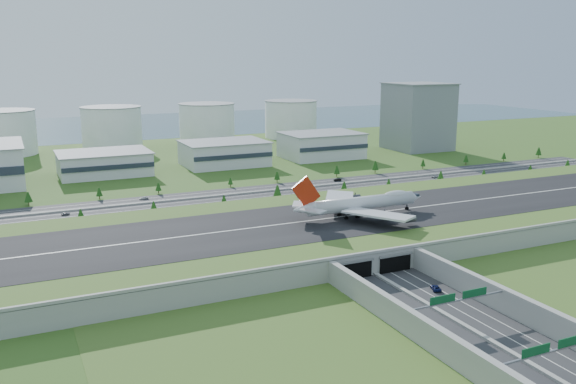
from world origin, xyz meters
name	(u,v)px	position (x,y,z in m)	size (l,w,h in m)	color
ground	(313,238)	(0.00, 0.00, 0.00)	(1200.00, 1200.00, 0.00)	#39561B
airfield_deck	(313,229)	(0.00, -0.09, 4.12)	(520.00, 100.00, 9.20)	gray
underpass_road	(468,318)	(0.00, -99.42, 3.43)	(38.80, 120.40, 8.00)	#28282B
sign_gantry_near	(458,301)	(0.00, -95.04, 6.95)	(38.70, 0.70, 9.80)	gray
sign_gantry_far	(553,352)	(0.00, -130.04, 6.95)	(38.70, 0.70, 9.80)	gray
north_expressway	(237,194)	(0.00, 95.00, 0.06)	(560.00, 36.00, 0.12)	#28282B
tree_row	(247,185)	(7.33, 98.75, 4.54)	(504.12, 48.72, 8.44)	#3D2819
hangar_mid_a	(104,163)	(-60.00, 190.00, 7.50)	(58.00, 42.00, 15.00)	silver
hangar_mid_b	(224,154)	(25.00, 190.00, 8.50)	(58.00, 42.00, 17.00)	silver
hangar_mid_c	(321,146)	(105.00, 190.00, 9.50)	(58.00, 42.00, 19.00)	silver
office_tower	(418,117)	(200.00, 195.00, 27.50)	(46.00, 46.00, 55.00)	slate
fuel_tank_a	(3,133)	(-120.00, 310.00, 17.50)	(50.00, 50.00, 35.00)	white
fuel_tank_b	(112,128)	(-35.00, 310.00, 17.50)	(50.00, 50.00, 35.00)	white
fuel_tank_c	(207,123)	(50.00, 310.00, 17.50)	(50.00, 50.00, 35.00)	white
fuel_tank_d	(291,119)	(135.00, 310.00, 17.50)	(50.00, 50.00, 35.00)	white
bay_water	(120,126)	(0.00, 480.00, 0.03)	(1200.00, 260.00, 0.06)	#325460
boeing_747	(361,203)	(23.02, -1.79, 13.91)	(67.33, 63.68, 20.83)	silver
car_0	(418,319)	(-10.13, -89.31, 0.95)	(1.96, 4.86, 1.66)	#AEADB2
car_1	(510,378)	(-10.49, -127.16, 0.98)	(1.82, 5.21, 1.72)	silver
car_2	(436,288)	(10.62, -71.44, 0.93)	(2.69, 5.83, 1.62)	#0E1646
car_4	(66,214)	(-94.41, 87.33, 0.82)	(1.66, 4.13, 1.41)	#5E5D63
car_5	(337,180)	(71.14, 104.03, 0.98)	(1.82, 5.23, 1.72)	black
car_6	(435,176)	(134.97, 86.68, 0.92)	(2.64, 5.72, 1.59)	silver
car_7	(144,198)	(-51.59, 105.23, 0.86)	(2.08, 5.13, 1.49)	silver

